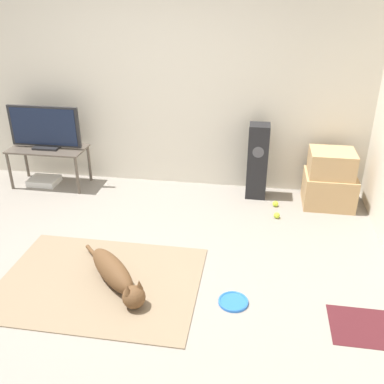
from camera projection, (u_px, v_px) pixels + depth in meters
The scene contains 14 objects.
ground_plane at pixel (98, 276), 3.73m from camera, with size 12.00×12.00×0.00m, color gray.
wall_back at pixel (151, 81), 5.04m from camera, with size 8.00×0.06×2.55m.
area_rug at pixel (100, 282), 3.66m from camera, with size 1.70×1.26×0.01m.
dog at pixel (116, 274), 3.56m from camera, with size 0.76×0.79×0.24m.
frisbee at pixel (233, 302), 3.42m from camera, with size 0.24×0.24×0.03m.
cardboard_box_lower at pixel (329, 189), 4.89m from camera, with size 0.56×0.48×0.37m.
cardboard_box_upper at pixel (332, 163), 4.73m from camera, with size 0.48×0.42×0.28m.
floor_speaker at pixel (257, 161), 4.97m from camera, with size 0.23×0.24×0.89m.
tv_stand at pixel (48, 153), 5.27m from camera, with size 0.93×0.45×0.49m.
tv at pixel (44, 128), 5.13m from camera, with size 0.88×0.20×0.52m.
tennis_ball_by_boxes at pixel (277, 215), 4.65m from camera, with size 0.07×0.07×0.07m.
tennis_ball_near_speaker at pixel (275, 204), 4.90m from camera, with size 0.07×0.07×0.07m.
game_console at pixel (44, 181), 5.46m from camera, with size 0.36×0.29×0.07m.
door_mat at pixel (370, 328), 3.17m from camera, with size 0.59×0.43×0.01m.
Camera 1 is at (1.29, -2.87, 2.30)m, focal length 40.00 mm.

